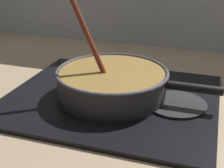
# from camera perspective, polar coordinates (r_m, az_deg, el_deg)

# --- Properties ---
(ground) EXTENTS (2.40, 1.60, 0.04)m
(ground) POSITION_cam_1_polar(r_m,az_deg,el_deg) (0.71, -10.33, -12.02)
(ground) COLOR #9E8466
(hob_plate) EXTENTS (0.56, 0.48, 0.01)m
(hob_plate) POSITION_cam_1_polar(r_m,az_deg,el_deg) (0.87, 0.00, -2.48)
(hob_plate) COLOR black
(hob_plate) RESTS_ON ground
(burner_ring) EXTENTS (0.18, 0.18, 0.01)m
(burner_ring) POSITION_cam_1_polar(r_m,az_deg,el_deg) (0.86, 0.00, -1.89)
(burner_ring) COLOR #592D0C
(burner_ring) RESTS_ON hob_plate
(spare_burner) EXTENTS (0.16, 0.16, 0.01)m
(spare_burner) POSITION_cam_1_polar(r_m,az_deg,el_deg) (0.83, 11.46, -3.53)
(spare_burner) COLOR #262628
(spare_burner) RESTS_ON hob_plate
(cooking_pan) EXTENTS (0.44, 0.30, 0.32)m
(cooking_pan) POSITION_cam_1_polar(r_m,az_deg,el_deg) (0.85, 0.05, 0.33)
(cooking_pan) COLOR #38383D
(cooking_pan) RESTS_ON hob_plate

